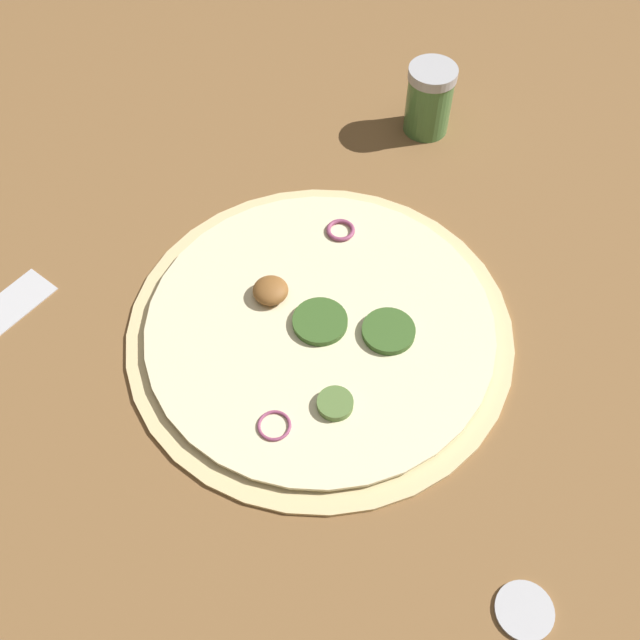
{
  "coord_description": "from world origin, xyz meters",
  "views": [
    {
      "loc": [
        0.17,
        0.37,
        0.6
      ],
      "look_at": [
        0.0,
        0.0,
        0.02
      ],
      "focal_mm": 42.0,
      "sensor_mm": 36.0,
      "label": 1
    }
  ],
  "objects": [
    {
      "name": "spice_jar",
      "position": [
        -0.24,
        -0.21,
        0.04
      ],
      "size": [
        0.06,
        0.06,
        0.08
      ],
      "color": "#4C7F42",
      "rests_on": "ground_plane"
    },
    {
      "name": "loose_cap",
      "position": [
        -0.03,
        0.3,
        0.0
      ],
      "size": [
        0.05,
        0.05,
        0.01
      ],
      "color": "#B2B2B7",
      "rests_on": "ground_plane"
    },
    {
      "name": "ground_plane",
      "position": [
        0.0,
        0.0,
        0.0
      ],
      "size": [
        3.0,
        3.0,
        0.0
      ],
      "primitive_type": "plane",
      "color": "brown"
    },
    {
      "name": "pizza",
      "position": [
        -0.0,
        0.0,
        0.01
      ],
      "size": [
        0.37,
        0.37,
        0.03
      ],
      "color": "beige",
      "rests_on": "ground_plane"
    }
  ]
}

